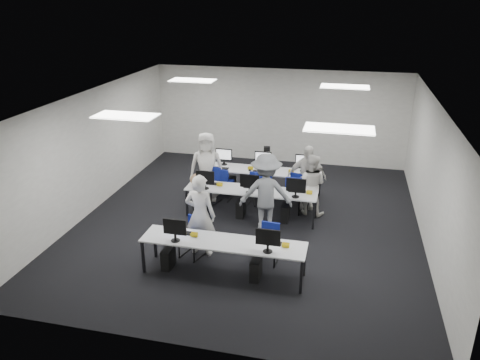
% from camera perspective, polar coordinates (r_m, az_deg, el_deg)
% --- Properties ---
extents(room, '(9.00, 9.02, 3.00)m').
position_cam_1_polar(room, '(10.86, 1.17, 2.14)').
color(room, black).
rests_on(room, ground).
extents(ceiling_panels, '(5.20, 4.60, 0.02)m').
position_cam_1_polar(ceiling_panels, '(10.45, 1.23, 9.82)').
color(ceiling_panels, white).
rests_on(ceiling_panels, room).
extents(desk_front, '(3.20, 0.70, 0.73)m').
position_cam_1_polar(desk_front, '(9.07, -2.07, -7.77)').
color(desk_front, silver).
rests_on(desk_front, ground).
extents(desk_mid, '(3.20, 0.70, 0.73)m').
position_cam_1_polar(desk_mid, '(11.34, 1.35, -1.43)').
color(desk_mid, silver).
rests_on(desk_mid, ground).
extents(desk_back, '(3.20, 0.70, 0.73)m').
position_cam_1_polar(desk_back, '(12.62, 2.66, 1.02)').
color(desk_back, silver).
rests_on(desk_back, ground).
extents(equipment_front, '(2.51, 0.41, 1.19)m').
position_cam_1_polar(equipment_front, '(9.27, -3.23, -9.41)').
color(equipment_front, '#0D28AB').
rests_on(equipment_front, desk_front).
extents(equipment_mid, '(2.91, 0.41, 1.19)m').
position_cam_1_polar(equipment_mid, '(11.49, 0.38, -2.86)').
color(equipment_mid, white).
rests_on(equipment_mid, desk_mid).
extents(equipment_back, '(2.91, 0.41, 1.19)m').
position_cam_1_polar(equipment_back, '(12.72, 3.50, -0.38)').
color(equipment_back, white).
rests_on(equipment_back, desk_back).
extents(chair_0, '(0.52, 0.55, 0.85)m').
position_cam_1_polar(chair_0, '(9.93, -5.82, -7.81)').
color(chair_0, navy).
rests_on(chair_0, ground).
extents(chair_1, '(0.43, 0.47, 0.82)m').
position_cam_1_polar(chair_1, '(9.70, 3.46, -8.55)').
color(chair_1, navy).
rests_on(chair_1, ground).
extents(chair_2, '(0.59, 0.62, 0.93)m').
position_cam_1_polar(chair_2, '(12.34, -3.70, -1.42)').
color(chair_2, navy).
rests_on(chair_2, ground).
extents(chair_3, '(0.47, 0.50, 0.87)m').
position_cam_1_polar(chair_3, '(12.10, 1.84, -1.99)').
color(chair_3, navy).
rests_on(chair_3, ground).
extents(chair_4, '(0.57, 0.60, 0.93)m').
position_cam_1_polar(chair_4, '(11.93, 6.73, -2.39)').
color(chair_4, navy).
rests_on(chair_4, ground).
extents(chair_5, '(0.50, 0.53, 0.90)m').
position_cam_1_polar(chair_5, '(12.54, -1.97, -1.06)').
color(chair_5, navy).
rests_on(chair_5, ground).
extents(chair_6, '(0.58, 0.61, 0.94)m').
position_cam_1_polar(chair_6, '(12.27, 2.70, -1.53)').
color(chair_6, navy).
rests_on(chair_6, ground).
extents(chair_7, '(0.49, 0.53, 0.93)m').
position_cam_1_polar(chair_7, '(12.02, 6.57, -2.19)').
color(chair_7, navy).
rests_on(chair_7, ground).
extents(handbag, '(0.45, 0.38, 0.31)m').
position_cam_1_polar(handbag, '(11.57, -5.17, 0.07)').
color(handbag, '#A77C56').
rests_on(handbag, desk_mid).
extents(student_0, '(0.68, 0.48, 1.79)m').
position_cam_1_polar(student_0, '(9.72, -4.86, -4.29)').
color(student_0, silver).
rests_on(student_0, ground).
extents(student_1, '(0.84, 0.70, 1.55)m').
position_cam_1_polar(student_1, '(11.64, 8.63, -0.55)').
color(student_1, silver).
rests_on(student_1, ground).
extents(student_2, '(1.01, 0.78, 1.84)m').
position_cam_1_polar(student_2, '(12.31, -4.07, 1.63)').
color(student_2, silver).
rests_on(student_2, ground).
extents(student_3, '(1.02, 0.54, 1.67)m').
position_cam_1_polar(student_3, '(11.93, 8.12, 0.34)').
color(student_3, silver).
rests_on(student_3, ground).
extents(photographer, '(1.31, 0.89, 1.88)m').
position_cam_1_polar(photographer, '(10.62, 3.18, -1.63)').
color(photographer, slate).
rests_on(photographer, ground).
extents(dslr_camera, '(0.17, 0.20, 0.10)m').
position_cam_1_polar(dslr_camera, '(10.43, 3.31, 3.82)').
color(dslr_camera, black).
rests_on(dslr_camera, photographer).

